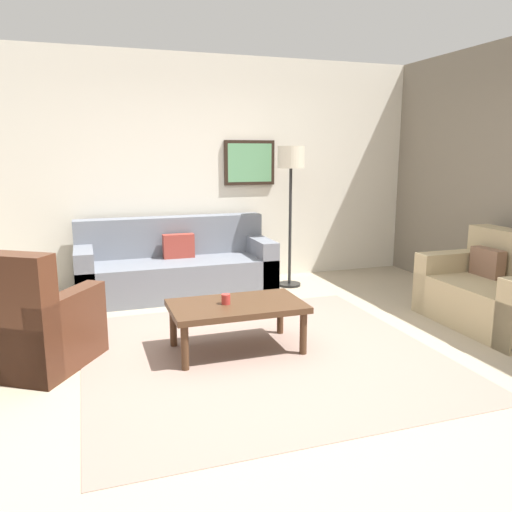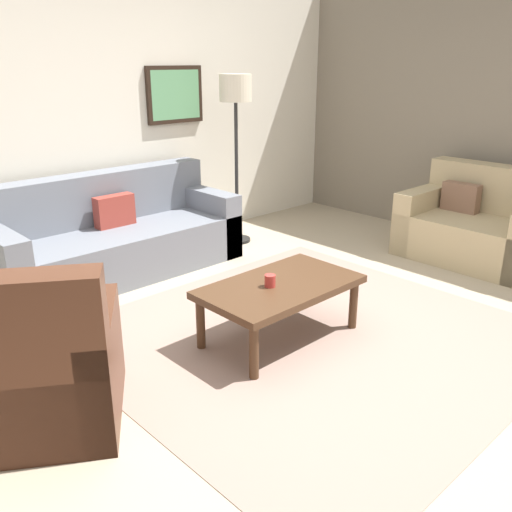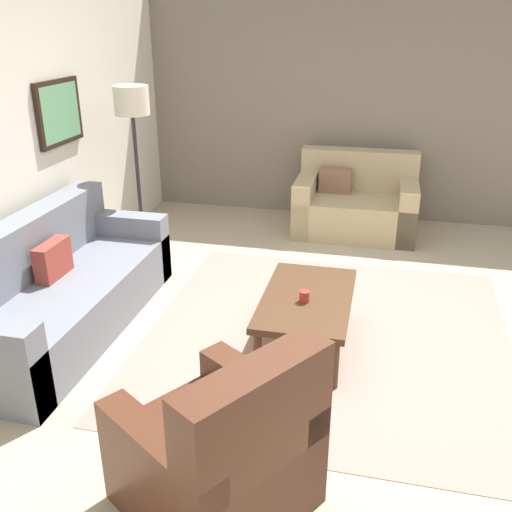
# 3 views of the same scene
# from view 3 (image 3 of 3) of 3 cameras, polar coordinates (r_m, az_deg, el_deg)

# --- Properties ---
(ground_plane) EXTENTS (8.00, 8.00, 0.00)m
(ground_plane) POSITION_cam_3_polar(r_m,az_deg,el_deg) (4.48, 7.21, -7.96)
(ground_plane) COLOR tan
(rear_partition) EXTENTS (6.00, 0.12, 2.80)m
(rear_partition) POSITION_cam_3_polar(r_m,az_deg,el_deg) (4.90, -24.25, 10.56)
(rear_partition) COLOR silver
(rear_partition) RESTS_ON ground_plane
(stone_feature_panel) EXTENTS (0.12, 5.20, 2.80)m
(stone_feature_panel) POSITION_cam_3_polar(r_m,az_deg,el_deg) (6.89, 10.69, 15.27)
(stone_feature_panel) COLOR slate
(stone_feature_panel) RESTS_ON ground_plane
(area_rug) EXTENTS (2.83, 2.76, 0.01)m
(area_rug) POSITION_cam_3_polar(r_m,az_deg,el_deg) (4.48, 7.22, -7.92)
(area_rug) COLOR gray
(area_rug) RESTS_ON ground_plane
(couch_main) EXTENTS (2.23, 0.87, 0.88)m
(couch_main) POSITION_cam_3_polar(r_m,az_deg,el_deg) (4.70, -19.65, -3.50)
(couch_main) COLOR slate
(couch_main) RESTS_ON ground_plane
(couch_loveseat) EXTENTS (0.90, 1.32, 0.88)m
(couch_loveseat) POSITION_cam_3_polar(r_m,az_deg,el_deg) (6.59, 9.99, 5.12)
(couch_loveseat) COLOR tan
(couch_loveseat) RESTS_ON ground_plane
(armchair_leather) EXTENTS (1.11, 1.11, 0.95)m
(armchair_leather) POSITION_cam_3_polar(r_m,az_deg,el_deg) (2.92, -3.23, -19.86)
(armchair_leather) COLOR #4C2819
(armchair_leather) RESTS_ON ground_plane
(coffee_table) EXTENTS (1.10, 0.64, 0.41)m
(coffee_table) POSITION_cam_3_polar(r_m,az_deg,el_deg) (4.17, 5.14, -4.67)
(coffee_table) COLOR #472D1C
(coffee_table) RESTS_ON ground_plane
(cup) EXTENTS (0.07, 0.07, 0.08)m
(cup) POSITION_cam_3_polar(r_m,az_deg,el_deg) (4.05, 4.88, -4.07)
(cup) COLOR #B2332D
(cup) RESTS_ON coffee_table
(lamp_standing) EXTENTS (0.32, 0.32, 1.71)m
(lamp_standing) POSITION_cam_3_polar(r_m,az_deg,el_deg) (5.48, -12.26, 13.28)
(lamp_standing) COLOR black
(lamp_standing) RESTS_ON ground_plane
(framed_artwork) EXTENTS (0.66, 0.04, 0.56)m
(framed_artwork) POSITION_cam_3_polar(r_m,az_deg,el_deg) (5.41, -19.17, 13.48)
(framed_artwork) COLOR black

